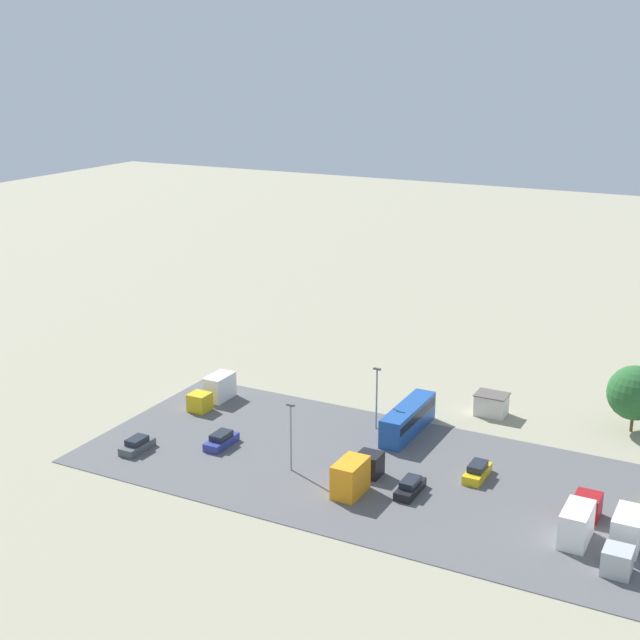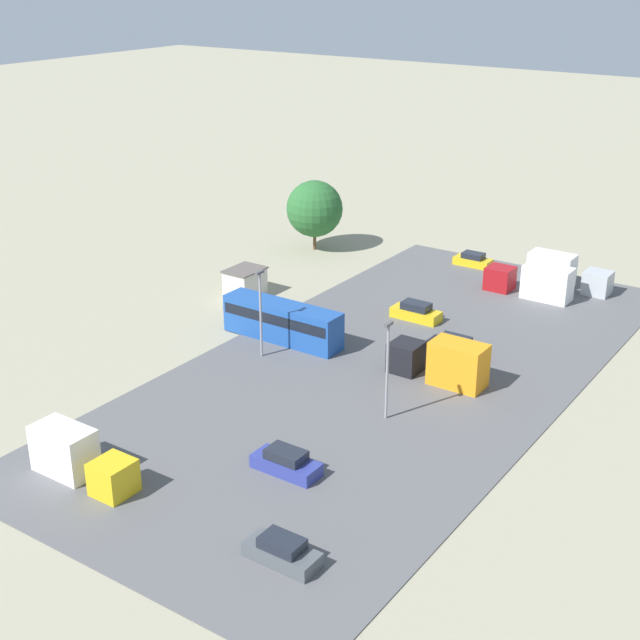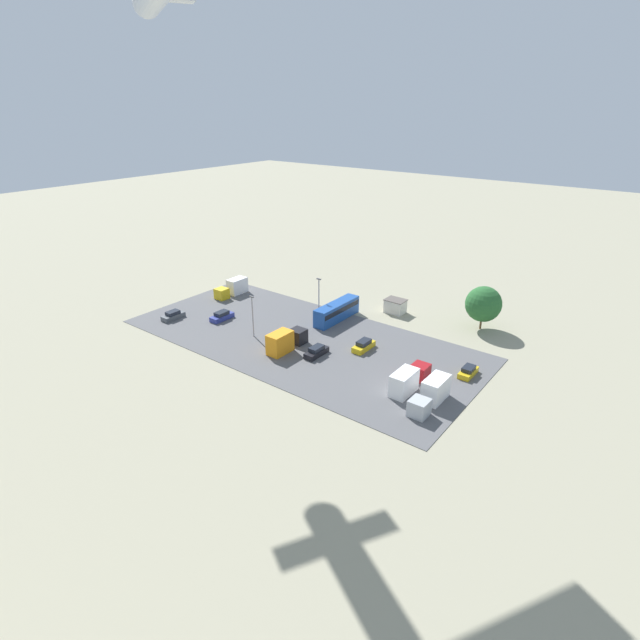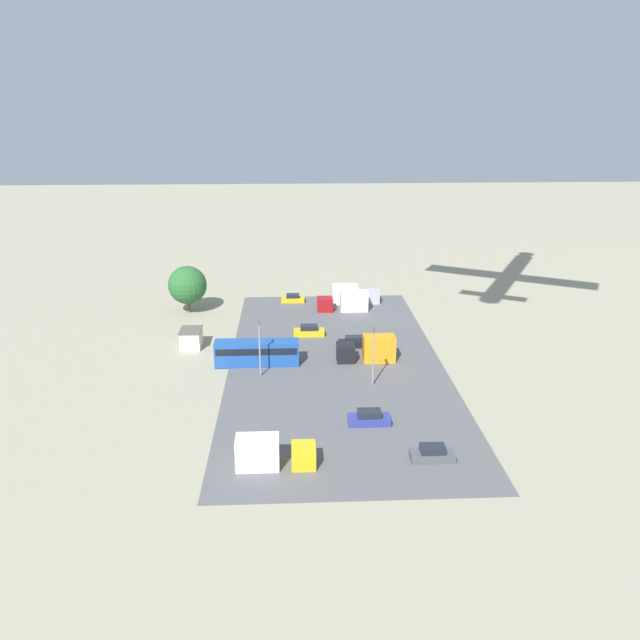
{
  "view_description": "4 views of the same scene",
  "coord_description": "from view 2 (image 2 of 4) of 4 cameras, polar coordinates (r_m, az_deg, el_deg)",
  "views": [
    {
      "loc": [
        -35.0,
        86.01,
        42.21
      ],
      "look_at": [
        0.75,
        17.6,
        18.95
      ],
      "focal_mm": 50.0,
      "sensor_mm": 36.0,
      "label": 1
    },
    {
      "loc": [
        56.62,
        40.29,
        31.06
      ],
      "look_at": [
        5.48,
        5.14,
        5.6
      ],
      "focal_mm": 50.0,
      "sensor_mm": 36.0,
      "label": 2
    },
    {
      "loc": [
        -49.64,
        67.12,
        37.43
      ],
      "look_at": [
        -1.6,
        4.43,
        2.82
      ],
      "focal_mm": 28.0,
      "sensor_mm": 36.0,
      "label": 3
    },
    {
      "loc": [
        77.31,
        2.17,
        33.22
      ],
      "look_at": [
        -4.1,
        5.99,
        4.85
      ],
      "focal_mm": 35.0,
      "sensor_mm": 36.0,
      "label": 4
    }
  ],
  "objects": [
    {
      "name": "light_pole_lot_edge",
      "position": [
        63.03,
        4.33,
        -2.96
      ],
      "size": [
        0.9,
        0.28,
        7.45
      ],
      "color": "gray",
      "rests_on": "ground"
    },
    {
      "name": "parked_truck_1",
      "position": [
        92.6,
        15.36,
        2.92
      ],
      "size": [
        2.41,
        8.27,
        3.28
      ],
      "color": "#ADB2B7",
      "rests_on": "ground"
    },
    {
      "name": "parked_car_2",
      "position": [
        50.58,
        -2.44,
        -14.59
      ],
      "size": [
        1.86,
        4.33,
        1.51
      ],
      "color": "#4C5156",
      "rests_on": "ground"
    },
    {
      "name": "ground_plane",
      "position": [
        76.12,
        -0.85,
        -1.78
      ],
      "size": [
        400.0,
        400.0,
        0.0
      ],
      "primitive_type": "plane",
      "color": "gray"
    },
    {
      "name": "parked_car_4",
      "position": [
        97.39,
        9.77,
        3.8
      ],
      "size": [
        1.75,
        4.04,
        1.43
      ],
      "rotation": [
        0.0,
        0.0,
        3.14
      ],
      "color": "gold",
      "rests_on": "ground"
    },
    {
      "name": "tree_near_shed",
      "position": [
        100.44,
        -0.35,
        7.13
      ],
      "size": [
        6.35,
        6.35,
        7.95
      ],
      "color": "brown",
      "rests_on": "ground"
    },
    {
      "name": "parked_car_3",
      "position": [
        58.21,
        -2.18,
        -9.11
      ],
      "size": [
        1.91,
        4.6,
        1.58
      ],
      "rotation": [
        0.0,
        0.0,
        3.14
      ],
      "color": "navy",
      "rests_on": "ground"
    },
    {
      "name": "shed_building",
      "position": [
        87.79,
        -4.82,
        2.44
      ],
      "size": [
        3.86,
        3.05,
        2.69
      ],
      "color": "silver",
      "rests_on": "ground"
    },
    {
      "name": "parked_truck_3",
      "position": [
        70.11,
        7.88,
        -2.69
      ],
      "size": [
        2.47,
        7.9,
        3.5
      ],
      "rotation": [
        0.0,
        0.0,
        3.14
      ],
      "color": "black",
      "rests_on": "ground"
    },
    {
      "name": "parked_car_1",
      "position": [
        82.06,
        6.16,
        0.5
      ],
      "size": [
        1.82,
        4.6,
        1.63
      ],
      "rotation": [
        0.0,
        0.0,
        3.14
      ],
      "color": "gold",
      "rests_on": "ground"
    },
    {
      "name": "parked_car_0",
      "position": [
        75.43,
        8.62,
        -1.67
      ],
      "size": [
        1.74,
        4.59,
        1.56
      ],
      "rotation": [
        0.0,
        0.0,
        3.14
      ],
      "color": "black",
      "rests_on": "ground"
    },
    {
      "name": "parked_truck_0",
      "position": [
        89.31,
        13.51,
        2.4
      ],
      "size": [
        2.39,
        8.5,
        3.3
      ],
      "rotation": [
        0.0,
        0.0,
        3.14
      ],
      "color": "maroon",
      "rests_on": "ground"
    },
    {
      "name": "parked_truck_2",
      "position": [
        59.21,
        -15.23,
        -8.49
      ],
      "size": [
        2.39,
        7.64,
        3.17
      ],
      "color": "gold",
      "rests_on": "ground"
    },
    {
      "name": "bus",
      "position": [
        76.9,
        -2.42,
        -0.03
      ],
      "size": [
        2.56,
        11.17,
        3.32
      ],
      "color": "#1E4C9E",
      "rests_on": "ground"
    },
    {
      "name": "light_pole_lot_centre",
      "position": [
        72.94,
        -3.83,
        0.68
      ],
      "size": [
        0.9,
        0.28,
        7.47
      ],
      "color": "gray",
      "rests_on": "ground"
    },
    {
      "name": "parking_lot_surface",
      "position": [
        72.22,
        4.29,
        -3.2
      ],
      "size": [
        61.76,
        28.57,
        0.08
      ],
      "color": "#565659",
      "rests_on": "ground"
    }
  ]
}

